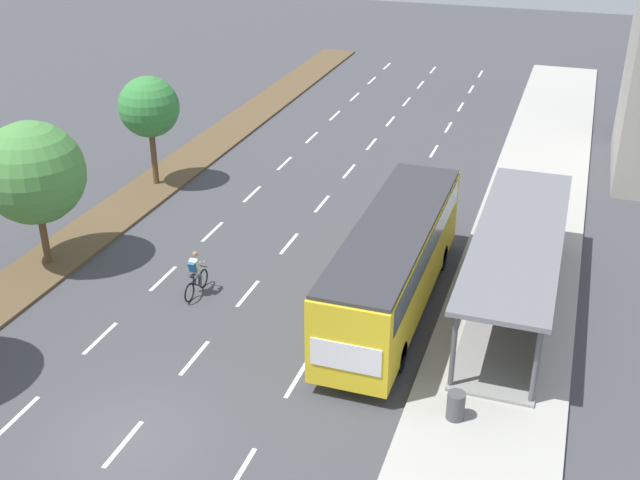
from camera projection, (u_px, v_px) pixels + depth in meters
name	position (u px, v px, depth m)	size (l,w,h in m)	color
ground_plane	(128.00, 439.00, 21.65)	(140.00, 140.00, 0.00)	#424247
median_strip	(191.00, 159.00, 40.94)	(2.60, 52.00, 0.12)	brown
sidewalk_right	(534.00, 203.00, 35.90)	(4.50, 52.00, 0.15)	#ADAAA3
lane_divider_left	(269.00, 178.00, 38.79)	(0.14, 49.10, 0.01)	white
lane_divider_center	(336.00, 187.00, 37.78)	(0.14, 49.10, 0.01)	white
lane_divider_right	(407.00, 196.00, 36.78)	(0.14, 49.10, 0.01)	white
bus_shelter	(524.00, 263.00, 26.88)	(2.90, 11.71, 2.86)	gray
bus	(394.00, 257.00, 26.86)	(2.54, 11.29, 3.37)	yellow
cyclist	(196.00, 275.00, 28.33)	(0.46, 1.82, 1.71)	black
median_tree_second	(33.00, 173.00, 29.04)	(3.89, 3.89, 5.67)	brown
median_tree_third	(149.00, 107.00, 36.22)	(2.83, 2.83, 5.22)	brown
trash_bin	(456.00, 406.00, 22.03)	(0.52, 0.52, 0.85)	#4C4C51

